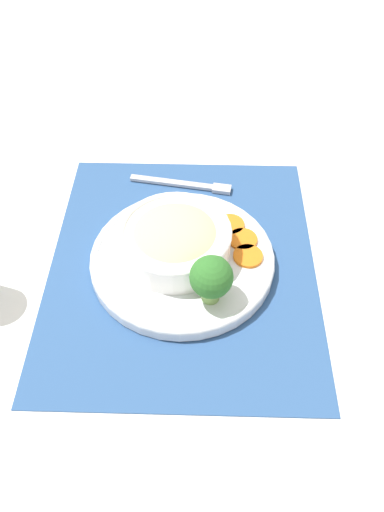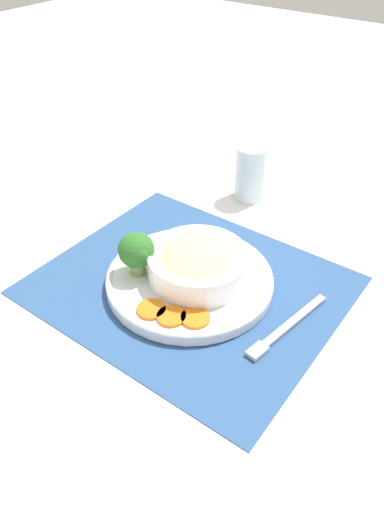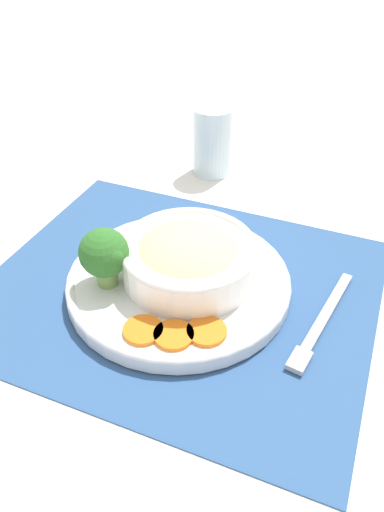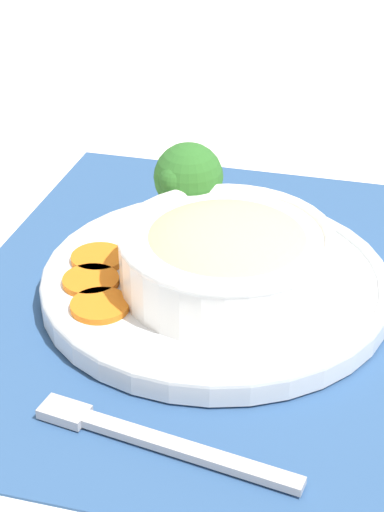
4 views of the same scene
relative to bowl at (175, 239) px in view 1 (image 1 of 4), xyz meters
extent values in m
plane|color=white|center=(0.01, 0.01, -0.05)|extent=(4.00, 4.00, 0.00)
cube|color=#2D5184|center=(0.01, 0.01, -0.05)|extent=(0.49, 0.41, 0.00)
cylinder|color=silver|center=(0.01, 0.01, -0.04)|extent=(0.28, 0.28, 0.02)
torus|color=silver|center=(0.01, 0.01, -0.03)|extent=(0.28, 0.28, 0.01)
cylinder|color=white|center=(0.00, 0.00, -0.01)|extent=(0.17, 0.17, 0.04)
torus|color=white|center=(0.00, 0.00, 0.02)|extent=(0.17, 0.17, 0.01)
ellipsoid|color=beige|center=(0.00, 0.00, 0.00)|extent=(0.14, 0.14, 0.05)
cylinder|color=#759E51|center=(0.09, 0.05, -0.02)|extent=(0.03, 0.03, 0.03)
sphere|color=#2D6B28|center=(0.09, 0.05, 0.02)|extent=(0.06, 0.06, 0.06)
sphere|color=#2D6B28|center=(0.07, 0.06, 0.02)|extent=(0.03, 0.03, 0.03)
sphere|color=#2D6B28|center=(0.10, 0.05, 0.02)|extent=(0.02, 0.02, 0.02)
cylinder|color=orange|center=(0.01, 0.11, -0.03)|extent=(0.05, 0.05, 0.01)
cylinder|color=orange|center=(-0.03, 0.10, -0.03)|extent=(0.05, 0.05, 0.01)
cylinder|color=orange|center=(-0.06, 0.09, -0.03)|extent=(0.05, 0.05, 0.01)
cube|color=#B7B7BC|center=(-0.17, 0.00, -0.04)|extent=(0.04, 0.18, 0.01)
cube|color=#B7B7BC|center=(-0.16, 0.07, -0.04)|extent=(0.03, 0.04, 0.01)
camera|label=1|loc=(0.51, 0.03, 0.55)|focal=35.00mm
camera|label=2|loc=(-0.37, 0.53, 0.51)|focal=35.00mm
camera|label=3|loc=(-0.19, 0.45, 0.38)|focal=35.00mm
camera|label=4|loc=(-0.56, -0.12, 0.34)|focal=60.00mm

